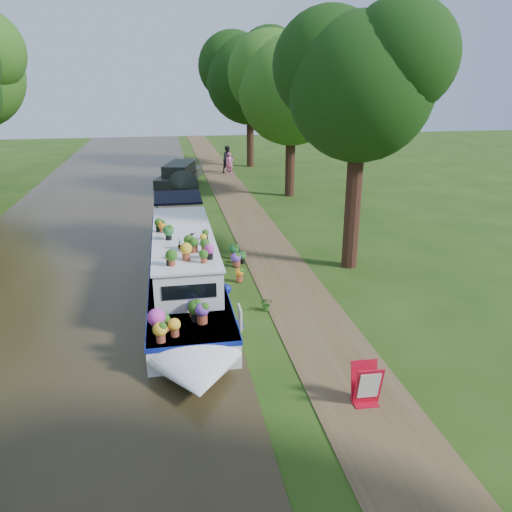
# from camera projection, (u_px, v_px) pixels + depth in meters

# --- Properties ---
(ground) EXTENTS (100.00, 100.00, 0.00)m
(ground) POSITION_uv_depth(u_px,v_px,m) (264.00, 308.00, 15.03)
(ground) COLOR #223F0F
(ground) RESTS_ON ground
(canal_water) EXTENTS (10.00, 100.00, 0.02)m
(canal_water) POSITION_uv_depth(u_px,v_px,m) (55.00, 324.00, 14.02)
(canal_water) COLOR #2C2413
(canal_water) RESTS_ON ground
(towpath) EXTENTS (2.20, 100.00, 0.03)m
(towpath) POSITION_uv_depth(u_px,v_px,m) (302.00, 305.00, 15.22)
(towpath) COLOR brown
(towpath) RESTS_ON ground
(plant_boat) EXTENTS (2.29, 13.52, 2.25)m
(plant_boat) POSITION_uv_depth(u_px,v_px,m) (184.00, 264.00, 16.17)
(plant_boat) COLOR white
(plant_boat) RESTS_ON canal_water
(tree_near_overhang) EXTENTS (5.52, 5.28, 8.99)m
(tree_near_overhang) POSITION_uv_depth(u_px,v_px,m) (360.00, 77.00, 16.31)
(tree_near_overhang) COLOR black
(tree_near_overhang) RESTS_ON ground
(tree_near_mid) EXTENTS (6.90, 6.60, 9.40)m
(tree_near_mid) POSITION_uv_depth(u_px,v_px,m) (291.00, 81.00, 27.63)
(tree_near_mid) COLOR black
(tree_near_mid) RESTS_ON ground
(tree_near_far) EXTENTS (7.59, 7.26, 10.30)m
(tree_near_far) POSITION_uv_depth(u_px,v_px,m) (250.00, 72.00, 37.56)
(tree_near_far) COLOR black
(tree_near_far) RESTS_ON ground
(second_boat) EXTENTS (3.50, 7.28, 1.34)m
(second_boat) POSITION_uv_depth(u_px,v_px,m) (180.00, 175.00, 33.15)
(second_boat) COLOR black
(second_boat) RESTS_ON canal_water
(sandwich_board) EXTENTS (0.58, 0.47, 0.92)m
(sandwich_board) POSITION_uv_depth(u_px,v_px,m) (366.00, 386.00, 10.44)
(sandwich_board) COLOR red
(sandwich_board) RESTS_ON towpath
(pedestrian_pink) EXTENTS (0.62, 0.45, 1.56)m
(pedestrian_pink) POSITION_uv_depth(u_px,v_px,m) (230.00, 163.00, 36.05)
(pedestrian_pink) COLOR #E85FB7
(pedestrian_pink) RESTS_ON towpath
(pedestrian_dark) EXTENTS (1.19, 1.12, 1.94)m
(pedestrian_dark) POSITION_uv_depth(u_px,v_px,m) (228.00, 159.00, 36.74)
(pedestrian_dark) COLOR black
(pedestrian_dark) RESTS_ON towpath
(verge_plant) EXTENTS (0.40, 0.34, 0.43)m
(verge_plant) POSITION_uv_depth(u_px,v_px,m) (266.00, 304.00, 14.81)
(verge_plant) COLOR #2F641E
(verge_plant) RESTS_ON ground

